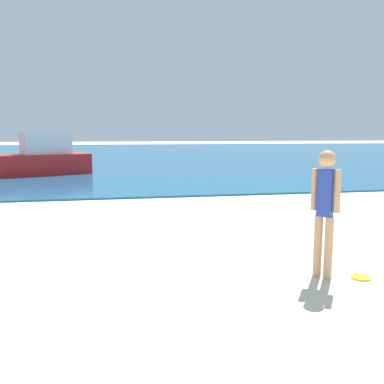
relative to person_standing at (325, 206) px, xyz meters
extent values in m
cube|color=#14567F|center=(-1.75, 37.33, -0.95)|extent=(160.00, 60.00, 0.06)
cylinder|color=tan|center=(-0.05, 0.06, -0.56)|extent=(0.11, 0.11, 0.84)
cylinder|color=tan|center=(0.05, -0.06, -0.56)|extent=(0.11, 0.11, 0.84)
cube|color=#233899|center=(0.00, 0.00, 0.18)|extent=(0.22, 0.23, 0.63)
sphere|color=tan|center=(0.00, 0.00, 0.63)|extent=(0.23, 0.23, 0.23)
cylinder|color=tan|center=(-0.10, 0.12, 0.22)|extent=(0.08, 0.08, 0.56)
cylinder|color=tan|center=(0.10, -0.12, 0.22)|extent=(0.08, 0.08, 0.56)
cylinder|color=yellow|center=(0.50, -0.14, -0.97)|extent=(0.26, 0.26, 0.03)
cube|color=red|center=(-6.71, 14.87, -0.46)|extent=(6.06, 3.95, 0.93)
cube|color=silver|center=(-5.74, 15.28, 0.53)|extent=(2.43, 2.00, 1.04)
camera|label=1|loc=(-2.77, -4.99, 0.96)|focal=38.80mm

